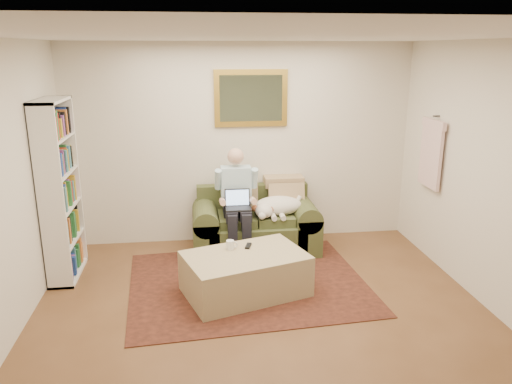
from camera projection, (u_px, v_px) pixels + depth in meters
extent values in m
cube|color=brown|center=(269.00, 337.00, 4.50)|extent=(4.50, 5.00, 0.01)
cube|color=white|center=(272.00, 36.00, 3.78)|extent=(4.50, 5.00, 0.01)
cube|color=beige|center=(241.00, 145.00, 6.52)|extent=(4.50, 0.01, 2.60)
cube|color=black|center=(248.00, 283.00, 5.54)|extent=(2.70, 2.23, 0.01)
cube|color=#49502A|center=(255.00, 236.00, 6.40)|extent=(1.20, 0.77, 0.39)
cube|color=#49502A|center=(252.00, 199.00, 6.61)|extent=(1.46, 0.17, 0.40)
cube|color=#49502A|center=(206.00, 235.00, 6.31)|extent=(0.32, 0.77, 0.80)
cube|color=#49502A|center=(304.00, 230.00, 6.46)|extent=(0.32, 0.77, 0.80)
cube|color=#49502A|center=(237.00, 219.00, 6.26)|extent=(0.46, 0.52, 0.11)
cube|color=#49502A|center=(274.00, 218.00, 6.31)|extent=(0.46, 0.52, 0.11)
cube|color=black|center=(238.00, 208.00, 6.03)|extent=(0.31, 0.21, 0.02)
cube|color=black|center=(237.00, 197.00, 6.10)|extent=(0.31, 0.06, 0.21)
cube|color=#99BFF2|center=(237.00, 198.00, 6.10)|extent=(0.28, 0.04, 0.18)
cube|color=tan|center=(245.00, 274.00, 5.25)|extent=(1.41, 1.12, 0.45)
cylinder|color=white|center=(230.00, 245.00, 5.31)|extent=(0.08, 0.08, 0.10)
cube|color=black|center=(248.00, 246.00, 5.39)|extent=(0.09, 0.16, 0.02)
cube|color=gold|center=(251.00, 98.00, 6.35)|extent=(0.94, 0.04, 0.72)
cube|color=gray|center=(251.00, 98.00, 6.33)|extent=(0.80, 0.01, 0.58)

